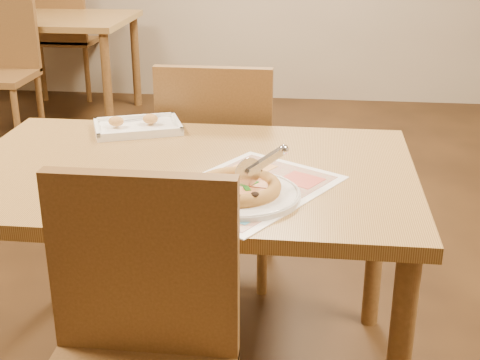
# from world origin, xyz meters

# --- Properties ---
(dining_table) EXTENTS (1.30, 0.85, 0.72)m
(dining_table) POSITION_xyz_m (0.00, 0.00, 0.63)
(dining_table) COLOR #A17E40
(dining_table) RESTS_ON ground
(chair_near) EXTENTS (0.42, 0.42, 0.47)m
(chair_near) POSITION_xyz_m (0.00, -0.60, 0.57)
(chair_near) COLOR brown
(chair_near) RESTS_ON ground
(chair_far) EXTENTS (0.42, 0.42, 0.47)m
(chair_far) POSITION_xyz_m (-0.00, 0.60, 0.57)
(chair_far) COLOR brown
(chair_far) RESTS_ON ground
(bg_table) EXTENTS (1.30, 0.85, 0.72)m
(bg_table) POSITION_xyz_m (-1.60, 2.80, 0.63)
(bg_table) COLOR #A17E40
(bg_table) RESTS_ON ground
(bg_chair_near) EXTENTS (0.42, 0.42, 0.47)m
(bg_chair_near) POSITION_xyz_m (-1.60, 2.20, 0.57)
(bg_chair_near) COLOR brown
(bg_chair_near) RESTS_ON ground
(bg_chair_far) EXTENTS (0.42, 0.42, 0.47)m
(bg_chair_far) POSITION_xyz_m (-1.60, 3.30, 0.57)
(bg_chair_far) COLOR brown
(bg_chair_far) RESTS_ON ground
(plate) EXTENTS (0.36, 0.36, 0.02)m
(plate) POSITION_xyz_m (0.18, -0.20, 0.73)
(plate) COLOR silver
(plate) RESTS_ON dining_table
(pizza) EXTENTS (0.22, 0.22, 0.03)m
(pizza) POSITION_xyz_m (0.17, -0.20, 0.75)
(pizza) COLOR #C39042
(pizza) RESTS_ON plate
(pizza_cutter) EXTENTS (0.12, 0.10, 0.09)m
(pizza_cutter) POSITION_xyz_m (0.23, -0.18, 0.80)
(pizza_cutter) COLOR silver
(pizza_cutter) RESTS_ON pizza
(appetizer_tray) EXTENTS (0.33, 0.28, 0.05)m
(appetizer_tray) POSITION_xyz_m (-0.23, 0.32, 0.73)
(appetizer_tray) COLOR white
(appetizer_tray) RESTS_ON dining_table
(menu) EXTENTS (0.54, 0.59, 0.00)m
(menu) POSITION_xyz_m (0.19, -0.14, 0.72)
(menu) COLOR white
(menu) RESTS_ON dining_table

